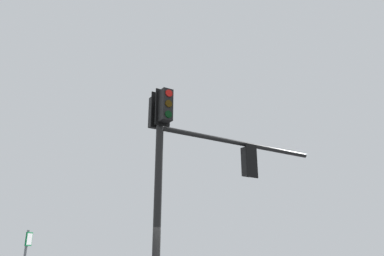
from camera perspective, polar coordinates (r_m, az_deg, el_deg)
signal_mast_assembly at (r=9.88m, az=-0.21°, el=-4.74°), size 4.26×4.86×6.16m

